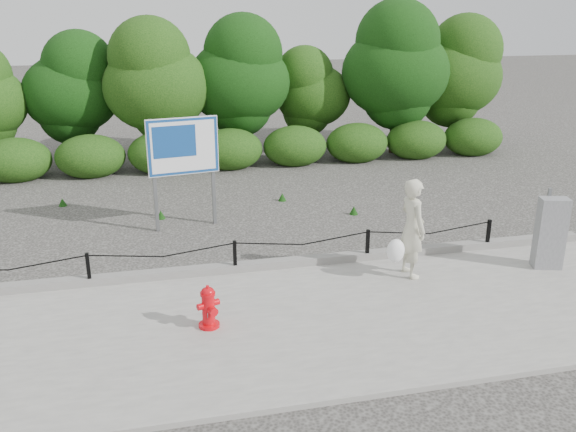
{
  "coord_description": "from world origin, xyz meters",
  "views": [
    {
      "loc": [
        -1.34,
        -9.97,
        4.6
      ],
      "look_at": [
        1.02,
        0.2,
        1.0
      ],
      "focal_mm": 38.0,
      "sensor_mm": 36.0,
      "label": 1
    }
  ],
  "objects_px": {
    "fire_hydrant": "(209,307)",
    "utility_cabinet": "(550,233)",
    "advertising_sign": "(183,151)",
    "pedestrian": "(411,230)"
  },
  "relations": [
    {
      "from": "pedestrian",
      "to": "advertising_sign",
      "type": "distance_m",
      "value": 5.16
    },
    {
      "from": "fire_hydrant",
      "to": "utility_cabinet",
      "type": "bearing_deg",
      "value": -14.19
    },
    {
      "from": "pedestrian",
      "to": "utility_cabinet",
      "type": "bearing_deg",
      "value": -101.8
    },
    {
      "from": "fire_hydrant",
      "to": "advertising_sign",
      "type": "bearing_deg",
      "value": 68.33
    },
    {
      "from": "fire_hydrant",
      "to": "utility_cabinet",
      "type": "relative_size",
      "value": 0.46
    },
    {
      "from": "fire_hydrant",
      "to": "pedestrian",
      "type": "xyz_separation_m",
      "value": [
        3.64,
        1.05,
        0.54
      ]
    },
    {
      "from": "advertising_sign",
      "to": "utility_cabinet",
      "type": "bearing_deg",
      "value": -40.85
    },
    {
      "from": "utility_cabinet",
      "to": "advertising_sign",
      "type": "distance_m",
      "value": 7.38
    },
    {
      "from": "fire_hydrant",
      "to": "pedestrian",
      "type": "height_order",
      "value": "pedestrian"
    },
    {
      "from": "pedestrian",
      "to": "utility_cabinet",
      "type": "height_order",
      "value": "pedestrian"
    }
  ]
}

